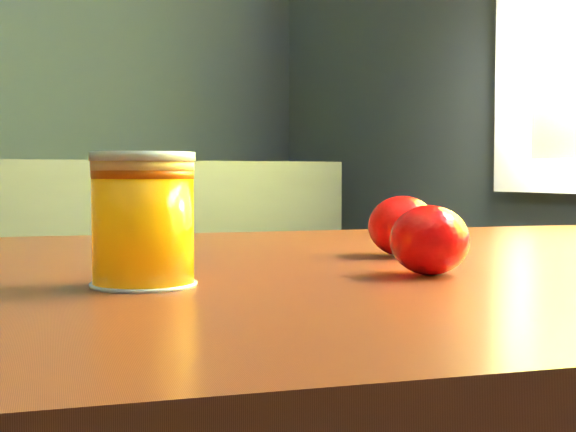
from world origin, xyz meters
name	(u,v)px	position (x,y,z in m)	size (l,w,h in m)	color
table	(313,383)	(0.99, 0.21, 0.70)	(1.18, 0.92, 0.80)	maroon
juice_glass	(143,220)	(0.82, 0.14, 0.84)	(0.07, 0.07, 0.09)	orange
orange_front	(430,240)	(1.03, 0.11, 0.82)	(0.06, 0.06, 0.05)	#F80B04
orange_back	(402,226)	(1.09, 0.23, 0.83)	(0.06, 0.06, 0.06)	#F80B04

